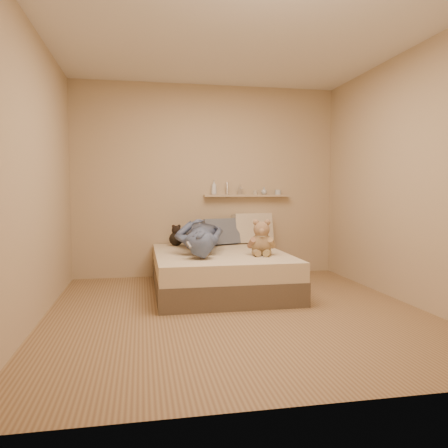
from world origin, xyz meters
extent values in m
plane|color=#95764D|center=(0.00, 0.00, 0.00)|extent=(3.80, 3.80, 0.00)
plane|color=silver|center=(0.00, 0.00, 2.60)|extent=(3.80, 3.80, 0.00)
plane|color=tan|center=(0.00, 1.90, 1.30)|extent=(3.60, 0.00, 3.60)
plane|color=tan|center=(0.00, -1.90, 1.30)|extent=(3.60, 0.00, 3.60)
plane|color=tan|center=(-1.80, 0.00, 1.30)|extent=(0.00, 3.80, 3.80)
plane|color=tan|center=(1.80, 0.00, 1.30)|extent=(0.00, 3.80, 3.80)
cube|color=brown|center=(0.00, 0.93, 0.12)|extent=(1.50, 1.90, 0.25)
cube|color=beige|center=(0.00, 0.93, 0.35)|extent=(1.48, 1.88, 0.20)
cube|color=#B5B7BD|center=(-0.35, 0.43, 0.61)|extent=(0.20, 0.14, 0.06)
cube|color=black|center=(-0.34, 0.43, 0.63)|extent=(0.10, 0.08, 0.03)
sphere|color=#9B7C55|center=(0.42, 0.63, 0.57)|extent=(0.24, 0.24, 0.24)
sphere|color=#916F4F|center=(0.42, 0.60, 0.74)|extent=(0.18, 0.18, 0.18)
sphere|color=#9F7157|center=(0.35, 0.62, 0.82)|extent=(0.07, 0.07, 0.07)
sphere|color=#A8775C|center=(0.48, 0.59, 0.82)|extent=(0.07, 0.07, 0.07)
sphere|color=#906D4F|center=(0.40, 0.53, 0.72)|extent=(0.07, 0.07, 0.07)
cylinder|color=#93674E|center=(0.31, 0.62, 0.59)|extent=(0.08, 0.16, 0.14)
cylinder|color=#A07F55|center=(0.52, 0.57, 0.59)|extent=(0.14, 0.17, 0.14)
cylinder|color=#93774E|center=(0.34, 0.54, 0.49)|extent=(0.08, 0.16, 0.08)
cylinder|color=#957E4F|center=(0.45, 0.51, 0.49)|extent=(0.14, 0.18, 0.08)
cylinder|color=beige|center=(0.42, 0.60, 0.66)|extent=(0.15, 0.15, 0.02)
sphere|color=black|center=(-0.45, 1.63, 0.54)|extent=(0.18, 0.18, 0.18)
sphere|color=black|center=(-0.45, 1.62, 0.66)|extent=(0.12, 0.12, 0.12)
sphere|color=black|center=(-0.49, 1.61, 0.71)|extent=(0.04, 0.04, 0.04)
sphere|color=black|center=(-0.41, 1.63, 0.71)|extent=(0.04, 0.04, 0.04)
cube|color=beige|center=(0.61, 1.76, 0.65)|extent=(0.58, 0.33, 0.42)
cube|color=#575B6A|center=(0.14, 1.62, 0.62)|extent=(0.54, 0.37, 0.36)
imported|color=#4D5579|center=(-0.21, 1.12, 0.64)|extent=(0.78, 1.66, 0.38)
cube|color=tan|center=(0.55, 1.84, 1.10)|extent=(1.20, 0.12, 0.03)
imported|color=silver|center=(0.09, 1.84, 1.21)|extent=(0.08, 0.08, 0.20)
cylinder|color=silver|center=(0.27, 1.84, 1.20)|extent=(0.04, 0.04, 0.17)
imported|color=silver|center=(0.46, 1.84, 1.18)|extent=(0.08, 0.08, 0.14)
cylinder|color=beige|center=(0.67, 1.84, 1.14)|extent=(0.06, 0.06, 0.06)
imported|color=#B8BEC2|center=(0.80, 1.84, 1.17)|extent=(0.09, 0.09, 0.10)
cylinder|color=silver|center=(1.00, 1.84, 1.15)|extent=(0.09, 0.09, 0.07)
camera|label=1|loc=(-0.89, -4.05, 1.15)|focal=35.00mm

